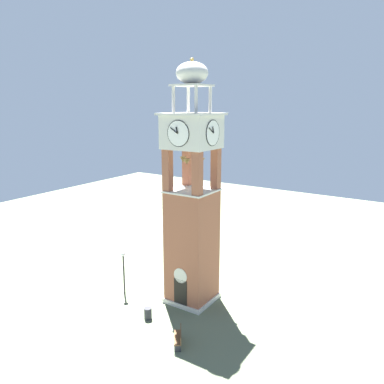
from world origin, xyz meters
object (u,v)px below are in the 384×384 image
object	(u,v)px
park_bench	(179,337)
lamp_post	(124,265)
clock_tower	(192,210)
trash_bin	(148,313)

from	to	relation	value
park_bench	lamp_post	bearing A→B (deg)	158.26
lamp_post	clock_tower	bearing A→B (deg)	24.06
clock_tower	trash_bin	xyz separation A→B (m)	(-1.11, -3.83, -6.59)
park_bench	lamp_post	distance (m)	7.92
lamp_post	park_bench	bearing A→B (deg)	-21.74
park_bench	trash_bin	world-z (taller)	park_bench
park_bench	trash_bin	size ratio (longest dim) A/B	1.96
clock_tower	lamp_post	size ratio (longest dim) A/B	4.93
clock_tower	park_bench	distance (m)	8.52
clock_tower	trash_bin	bearing A→B (deg)	-106.14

